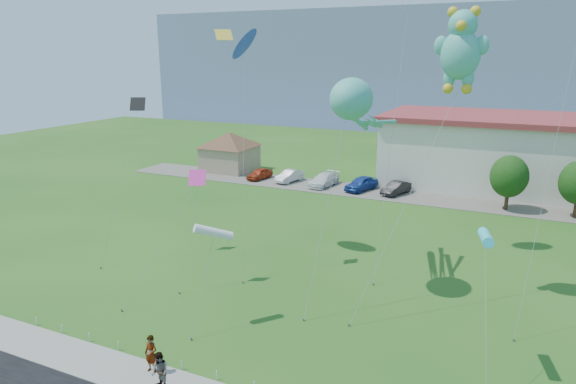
{
  "coord_description": "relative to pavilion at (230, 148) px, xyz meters",
  "views": [
    {
      "loc": [
        10.9,
        -18.96,
        14.81
      ],
      "look_at": [
        -1.62,
        8.0,
        6.84
      ],
      "focal_mm": 32.0,
      "sensor_mm": 36.0,
      "label": 1
    }
  ],
  "objects": [
    {
      "name": "ground",
      "position": [
        24.0,
        -38.0,
        -3.02
      ],
      "size": [
        160.0,
        160.0,
        0.0
      ],
      "primitive_type": "plane",
      "color": "#205518",
      "rests_on": "ground"
    },
    {
      "name": "parking_strip",
      "position": [
        24.0,
        -3.0,
        -2.99
      ],
      "size": [
        70.0,
        6.0,
        0.06
      ],
      "primitive_type": "cube",
      "color": "#59544C",
      "rests_on": "ground"
    },
    {
      "name": "hill_ridge",
      "position": [
        24.0,
        82.0,
        9.48
      ],
      "size": [
        160.0,
        50.0,
        25.0
      ],
      "primitive_type": "cube",
      "color": "slate",
      "rests_on": "ground"
    },
    {
      "name": "pavilion",
      "position": [
        0.0,
        0.0,
        0.0
      ],
      "size": [
        9.2,
        9.2,
        5.0
      ],
      "color": "tan",
      "rests_on": "ground"
    },
    {
      "name": "rope_fence",
      "position": [
        24.0,
        -39.3,
        -2.77
      ],
      "size": [
        26.05,
        0.05,
        0.5
      ],
      "color": "white",
      "rests_on": "ground"
    },
    {
      "name": "tree_near",
      "position": [
        34.0,
        -4.0,
        0.36
      ],
      "size": [
        3.6,
        3.6,
        5.47
      ],
      "color": "#3F2B19",
      "rests_on": "ground"
    },
    {
      "name": "pedestrian_left",
      "position": [
        19.91,
        -40.15,
        -1.98
      ],
      "size": [
        0.69,
        0.46,
        1.89
      ],
      "primitive_type": "imported",
      "rotation": [
        0.0,
        0.0,
        -0.01
      ],
      "color": "gray",
      "rests_on": "sidewalk"
    },
    {
      "name": "pedestrian_right",
      "position": [
        21.15,
        -41.07,
        -2.01
      ],
      "size": [
        1.08,
        0.97,
        1.83
      ],
      "primitive_type": "imported",
      "rotation": [
        0.0,
        0.0,
        -0.37
      ],
      "color": "gray",
      "rests_on": "sidewalk"
    },
    {
      "name": "parked_car_red",
      "position": [
        5.97,
        -2.9,
        -2.31
      ],
      "size": [
        2.23,
        4.07,
        1.31
      ],
      "primitive_type": "imported",
      "rotation": [
        0.0,
        0.0,
        -0.19
      ],
      "color": "#A13013",
      "rests_on": "parking_strip"
    },
    {
      "name": "parked_car_silver",
      "position": [
        9.84,
        -2.58,
        -2.27
      ],
      "size": [
        2.34,
        4.43,
        1.39
      ],
      "primitive_type": "imported",
      "rotation": [
        0.0,
        0.0,
        -0.22
      ],
      "color": "silver",
      "rests_on": "parking_strip"
    },
    {
      "name": "parked_car_white",
      "position": [
        14.33,
        -2.73,
        -2.24
      ],
      "size": [
        2.7,
        5.21,
        1.44
      ],
      "primitive_type": "imported",
      "rotation": [
        0.0,
        0.0,
        -0.14
      ],
      "color": "white",
      "rests_on": "parking_strip"
    },
    {
      "name": "parked_car_blue",
      "position": [
        18.86,
        -2.88,
        -2.18
      ],
      "size": [
        3.21,
        4.96,
        1.57
      ],
      "primitive_type": "imported",
      "rotation": [
        0.0,
        0.0,
        -0.32
      ],
      "color": "navy",
      "rests_on": "parking_strip"
    },
    {
      "name": "parked_car_black",
      "position": [
        22.8,
        -2.88,
        -2.28
      ],
      "size": [
        2.7,
        4.42,
        1.38
      ],
      "primitive_type": "imported",
      "rotation": [
        0.0,
        0.0,
        -0.32
      ],
      "color": "black",
      "rests_on": "parking_strip"
    },
    {
      "name": "octopus_kite",
      "position": [
        25.18,
        -25.85,
        8.53
      ],
      "size": [
        2.55,
        11.64,
        13.51
      ],
      "color": "teal",
      "rests_on": "ground"
    },
    {
      "name": "teddy_bear_kite",
      "position": [
        30.99,
        -24.6,
        12.15
      ],
      "size": [
        5.51,
        8.4,
        17.5
      ],
      "color": "teal",
      "rests_on": "ground"
    },
    {
      "name": "small_kite_pink",
      "position": [
        15.75,
        -30.67,
        3.37
      ],
      "size": [
        2.38,
        6.64,
        7.52
      ],
      "color": "#FD38AA",
      "rests_on": "ground"
    },
    {
      "name": "small_kite_cyan",
      "position": [
        33.8,
        -33.04,
        3.64
      ],
      "size": [
        1.29,
        5.36,
        7.14
      ],
      "color": "#32CEE3",
      "rests_on": "ground"
    },
    {
      "name": "small_kite_white",
      "position": [
        19.82,
        -34.33,
        2.23
      ],
      "size": [
        0.5,
        3.79,
        5.72
      ],
      "color": "white",
      "rests_on": "ground"
    },
    {
      "name": "small_kite_blue",
      "position": [
        15.73,
        -23.26,
        12.18
      ],
      "size": [
        4.15,
        7.2,
        16.24
      ],
      "color": "blue",
      "rests_on": "ground"
    },
    {
      "name": "small_kite_yellow",
      "position": [
        15.97,
        -27.22,
        10.88
      ],
      "size": [
        1.29,
        7.0,
        16.52
      ],
      "color": "gold",
      "rests_on": "ground"
    },
    {
      "name": "small_kite_black",
      "position": [
        8.65,
        -27.46,
        6.99
      ],
      "size": [
        1.29,
        5.54,
        11.72
      ],
      "color": "black",
      "rests_on": "ground"
    }
  ]
}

